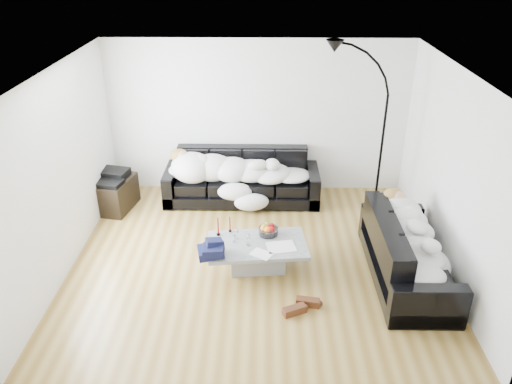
{
  "coord_description": "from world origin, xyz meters",
  "views": [
    {
      "loc": [
        0.1,
        -5.74,
        4.0
      ],
      "look_at": [
        0.0,
        0.3,
        0.9
      ],
      "focal_mm": 35.0,
      "sensor_mm": 36.0,
      "label": 1
    }
  ],
  "objects_px": {
    "shoes": "(301,306)",
    "floor_lamp": "(382,143)",
    "sleeper_back": "(242,166)",
    "sleeper_right": "(411,235)",
    "candle_right": "(230,225)",
    "sofa_right": "(408,250)",
    "sofa_back": "(242,177)",
    "fruit_bowl": "(268,229)",
    "stereo": "(112,176)",
    "av_cabinet": "(115,194)",
    "coffee_table": "(257,255)",
    "wine_glass_a": "(237,233)",
    "candle_left": "(218,227)",
    "wine_glass_b": "(234,237)",
    "wine_glass_c": "(248,240)"
  },
  "relations": [
    {
      "from": "candle_right",
      "to": "shoes",
      "type": "bearing_deg",
      "value": -51.64
    },
    {
      "from": "fruit_bowl",
      "to": "av_cabinet",
      "type": "xyz_separation_m",
      "value": [
        -2.5,
        1.39,
        -0.2
      ]
    },
    {
      "from": "fruit_bowl",
      "to": "shoes",
      "type": "height_order",
      "value": "fruit_bowl"
    },
    {
      "from": "shoes",
      "to": "floor_lamp",
      "type": "bearing_deg",
      "value": 47.97
    },
    {
      "from": "stereo",
      "to": "floor_lamp",
      "type": "height_order",
      "value": "floor_lamp"
    },
    {
      "from": "wine_glass_c",
      "to": "stereo",
      "type": "bearing_deg",
      "value": 143.16
    },
    {
      "from": "sofa_right",
      "to": "stereo",
      "type": "relative_size",
      "value": 4.67
    },
    {
      "from": "wine_glass_b",
      "to": "candle_left",
      "type": "height_order",
      "value": "candle_left"
    },
    {
      "from": "sleeper_back",
      "to": "floor_lamp",
      "type": "xyz_separation_m",
      "value": [
        2.16,
        -0.35,
        0.56
      ]
    },
    {
      "from": "coffee_table",
      "to": "av_cabinet",
      "type": "xyz_separation_m",
      "value": [
        -2.35,
        1.63,
        0.07
      ]
    },
    {
      "from": "sofa_right",
      "to": "stereo",
      "type": "distance_m",
      "value": 4.66
    },
    {
      "from": "sleeper_back",
      "to": "candle_right",
      "type": "distance_m",
      "value": 1.63
    },
    {
      "from": "sleeper_back",
      "to": "sleeper_right",
      "type": "distance_m",
      "value": 3.05
    },
    {
      "from": "sofa_back",
      "to": "shoes",
      "type": "relative_size",
      "value": 5.31
    },
    {
      "from": "sofa_right",
      "to": "stereo",
      "type": "xyz_separation_m",
      "value": [
        -4.29,
        1.8,
        0.16
      ]
    },
    {
      "from": "sleeper_right",
      "to": "av_cabinet",
      "type": "height_order",
      "value": "sleeper_right"
    },
    {
      "from": "sleeper_back",
      "to": "coffee_table",
      "type": "xyz_separation_m",
      "value": [
        0.29,
        -1.91,
        -0.45
      ]
    },
    {
      "from": "sleeper_right",
      "to": "candle_right",
      "type": "bearing_deg",
      "value": 78.56
    },
    {
      "from": "sofa_right",
      "to": "coffee_table",
      "type": "xyz_separation_m",
      "value": [
        -1.94,
        0.17,
        -0.23
      ]
    },
    {
      "from": "shoes",
      "to": "stereo",
      "type": "relative_size",
      "value": 1.1
    },
    {
      "from": "sofa_back",
      "to": "candle_right",
      "type": "bearing_deg",
      "value": -93.17
    },
    {
      "from": "wine_glass_c",
      "to": "floor_lamp",
      "type": "height_order",
      "value": "floor_lamp"
    },
    {
      "from": "sleeper_back",
      "to": "sleeper_right",
      "type": "height_order",
      "value": "sleeper_back"
    },
    {
      "from": "sofa_right",
      "to": "sleeper_right",
      "type": "bearing_deg",
      "value": 0.0
    },
    {
      "from": "coffee_table",
      "to": "candle_right",
      "type": "bearing_deg",
      "value": 141.92
    },
    {
      "from": "fruit_bowl",
      "to": "wine_glass_a",
      "type": "bearing_deg",
      "value": -165.53
    },
    {
      "from": "sleeper_right",
      "to": "fruit_bowl",
      "type": "bearing_deg",
      "value": 77.26
    },
    {
      "from": "shoes",
      "to": "floor_lamp",
      "type": "height_order",
      "value": "floor_lamp"
    },
    {
      "from": "av_cabinet",
      "to": "wine_glass_a",
      "type": "bearing_deg",
      "value": -24.6
    },
    {
      "from": "floor_lamp",
      "to": "av_cabinet",
      "type": "bearing_deg",
      "value": -171.95
    },
    {
      "from": "sleeper_back",
      "to": "candle_left",
      "type": "distance_m",
      "value": 1.73
    },
    {
      "from": "shoes",
      "to": "sofa_right",
      "type": "bearing_deg",
      "value": 12.95
    },
    {
      "from": "sleeper_right",
      "to": "coffee_table",
      "type": "height_order",
      "value": "sleeper_right"
    },
    {
      "from": "sofa_back",
      "to": "fruit_bowl",
      "type": "bearing_deg",
      "value": -75.9
    },
    {
      "from": "sofa_back",
      "to": "coffee_table",
      "type": "bearing_deg",
      "value": -81.7
    },
    {
      "from": "sleeper_right",
      "to": "candle_right",
      "type": "relative_size",
      "value": 7.87
    },
    {
      "from": "sleeper_back",
      "to": "fruit_bowl",
      "type": "bearing_deg",
      "value": -75.5
    },
    {
      "from": "sofa_back",
      "to": "sleeper_right",
      "type": "distance_m",
      "value": 3.1
    },
    {
      "from": "sleeper_back",
      "to": "shoes",
      "type": "bearing_deg",
      "value": -73.47
    },
    {
      "from": "av_cabinet",
      "to": "wine_glass_c",
      "type": "bearing_deg",
      "value": -25.5
    },
    {
      "from": "wine_glass_b",
      "to": "floor_lamp",
      "type": "height_order",
      "value": "floor_lamp"
    },
    {
      "from": "wine_glass_a",
      "to": "candle_right",
      "type": "distance_m",
      "value": 0.2
    },
    {
      "from": "sleeper_back",
      "to": "candle_left",
      "type": "xyz_separation_m",
      "value": [
        -0.25,
        -1.71,
        -0.12
      ]
    },
    {
      "from": "coffee_table",
      "to": "wine_glass_a",
      "type": "height_order",
      "value": "wine_glass_a"
    },
    {
      "from": "coffee_table",
      "to": "shoes",
      "type": "distance_m",
      "value": 1.02
    },
    {
      "from": "av_cabinet",
      "to": "shoes",
      "type": "bearing_deg",
      "value": -29.41
    },
    {
      "from": "wine_glass_c",
      "to": "candle_right",
      "type": "bearing_deg",
      "value": 127.17
    },
    {
      "from": "stereo",
      "to": "sleeper_back",
      "type": "bearing_deg",
      "value": 20.85
    },
    {
      "from": "wine_glass_a",
      "to": "candle_right",
      "type": "bearing_deg",
      "value": 120.62
    },
    {
      "from": "sofa_right",
      "to": "sleeper_back",
      "type": "bearing_deg",
      "value": 46.92
    }
  ]
}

